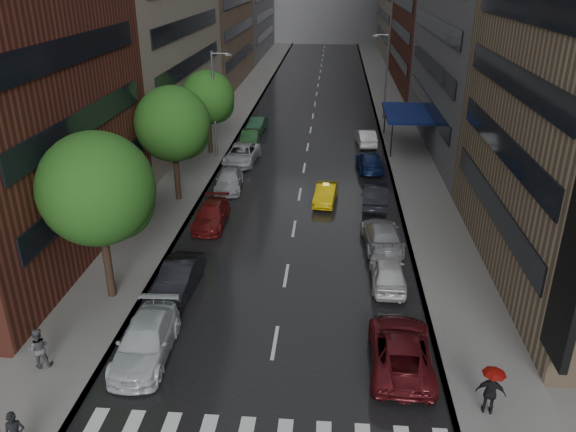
{
  "coord_description": "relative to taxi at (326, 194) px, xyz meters",
  "views": [
    {
      "loc": [
        2.26,
        -16.51,
        15.35
      ],
      "look_at": [
        0.0,
        11.24,
        3.0
      ],
      "focal_mm": 35.0,
      "sensor_mm": 36.0,
      "label": 1
    }
  ],
  "objects": [
    {
      "name": "road",
      "position": [
        -1.93,
        29.39,
        -0.65
      ],
      "size": [
        14.0,
        140.0,
        0.01
      ],
      "primitive_type": "cube",
      "color": "black",
      "rests_on": "ground"
    },
    {
      "name": "sidewalk_right",
      "position": [
        7.07,
        29.39,
        -0.58
      ],
      "size": [
        4.0,
        140.0,
        0.15
      ],
      "primitive_type": "cube",
      "color": "gray",
      "rests_on": "ground"
    },
    {
      "name": "parked_cars_left",
      "position": [
        -7.33,
        -0.23,
        0.08
      ],
      "size": [
        2.88,
        41.42,
        1.55
      ],
      "color": "silver",
      "rests_on": "ground"
    },
    {
      "name": "taxi",
      "position": [
        0.0,
        0.0,
        0.0
      ],
      "size": [
        1.8,
        4.1,
        1.31
      ],
      "primitive_type": "imported",
      "rotation": [
        0.0,
        0.0,
        -0.11
      ],
      "color": "gold",
      "rests_on": "ground"
    },
    {
      "name": "street_lamp_left",
      "position": [
        -9.65,
        9.39,
        4.23
      ],
      "size": [
        1.74,
        0.22,
        9.0
      ],
      "color": "gray",
      "rests_on": "sidewalk_left"
    },
    {
      "name": "tree_near",
      "position": [
        -10.53,
        -13.55,
        5.26
      ],
      "size": [
        5.42,
        5.42,
        8.64
      ],
      "color": "#382619",
      "rests_on": "ground"
    },
    {
      "name": "ped_red_umbrella",
      "position": [
        6.44,
        -20.38,
        0.67
      ],
      "size": [
        1.14,
        0.82,
        2.01
      ],
      "color": "black",
      "rests_on": "sidewalk_right"
    },
    {
      "name": "ped_black_umbrella",
      "position": [
        -11.43,
        -19.17,
        0.72
      ],
      "size": [
        1.06,
        0.98,
        2.09
      ],
      "color": "#4F4E53",
      "rests_on": "sidewalk_left"
    },
    {
      "name": "tree_mid",
      "position": [
        -10.53,
        -0.5,
        4.96
      ],
      "size": [
        5.15,
        5.15,
        8.21
      ],
      "color": "#382619",
      "rests_on": "ground"
    },
    {
      "name": "tree_far",
      "position": [
        -10.53,
        10.57,
        4.42
      ],
      "size": [
        4.66,
        4.66,
        7.42
      ],
      "color": "#382619",
      "rests_on": "ground"
    },
    {
      "name": "ground",
      "position": [
        -1.93,
        -20.61,
        -0.66
      ],
      "size": [
        220.0,
        220.0,
        0.0
      ],
      "primitive_type": "plane",
      "color": "gray",
      "rests_on": "ground"
    },
    {
      "name": "parked_cars_right",
      "position": [
        3.47,
        -4.24,
        0.1
      ],
      "size": [
        2.74,
        37.37,
        1.56
      ],
      "color": "#541015",
      "rests_on": "ground"
    },
    {
      "name": "street_lamp_right",
      "position": [
        5.79,
        24.39,
        4.23
      ],
      "size": [
        1.74,
        0.22,
        9.0
      ],
      "color": "gray",
      "rests_on": "sidewalk_right"
    },
    {
      "name": "sidewalk_left",
      "position": [
        -10.93,
        29.39,
        -0.58
      ],
      "size": [
        4.0,
        140.0,
        0.15
      ],
      "primitive_type": "cube",
      "color": "gray",
      "rests_on": "ground"
    },
    {
      "name": "awning",
      "position": [
        7.06,
        14.39,
        2.48
      ],
      "size": [
        4.0,
        8.0,
        3.12
      ],
      "color": "navy",
      "rests_on": "sidewalk_right"
    }
  ]
}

